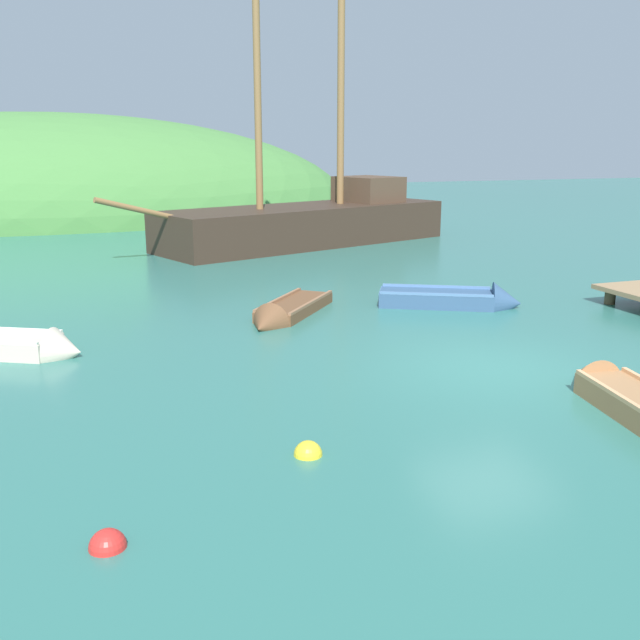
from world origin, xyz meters
TOP-DOWN VIEW (x-y plane):
  - ground_plane at (0.00, 0.00)m, footprint 120.00×120.00m
  - shore_hill at (-8.43, 33.55)m, footprint 37.02×19.03m
  - sailing_ship at (2.16, 17.32)m, footprint 15.18×7.81m
  - rowboat_outer_left at (2.06, 4.80)m, footprint 3.72×2.68m
  - rowboat_near_dock at (-8.51, 3.89)m, footprint 3.06×2.26m
  - rowboat_center at (-2.54, 5.13)m, footprint 3.04×3.35m
  - rowboat_outer_right at (0.85, -2.69)m, footprint 1.55×3.78m
  - buoy_red at (-7.22, -3.97)m, footprint 0.40×0.40m
  - buoy_yellow at (-4.51, -2.51)m, footprint 0.40×0.40m

SIDE VIEW (x-z plane):
  - ground_plane at x=0.00m, z-range 0.00..0.00m
  - shore_hill at x=-8.43m, z-range -5.88..5.88m
  - buoy_red at x=-7.22m, z-range -0.20..0.20m
  - buoy_yellow at x=-4.51m, z-range -0.20..0.20m
  - rowboat_center at x=-2.54m, z-range -0.39..0.54m
  - rowboat_outer_right at x=0.85m, z-range -0.31..0.56m
  - rowboat_near_dock at x=-8.51m, z-range -0.35..0.61m
  - rowboat_outer_left at x=2.06m, z-range -0.40..0.67m
  - sailing_ship at x=2.16m, z-range -5.76..6.97m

